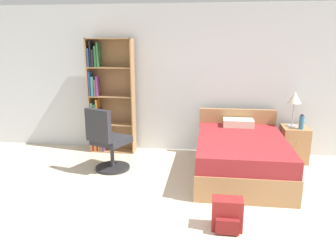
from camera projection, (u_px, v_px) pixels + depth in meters
wall_back at (202, 80)px, 5.80m from camera, size 9.00×0.06×2.60m
bookshelf at (106, 98)px, 5.85m from camera, size 0.80×0.27×2.03m
bed at (240, 155)px, 4.95m from camera, size 1.30×1.92×0.84m
office_chair at (108, 142)px, 5.03m from camera, size 0.65×0.70×1.02m
nightstand at (294, 144)px, 5.52m from camera, size 0.42×0.50×0.59m
table_lamp at (294, 99)px, 5.38m from camera, size 0.22×0.22×0.59m
water_bottle at (302, 122)px, 5.30m from camera, size 0.08×0.08×0.24m
backpack_red at (227, 215)px, 3.51m from camera, size 0.33×0.26×0.35m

